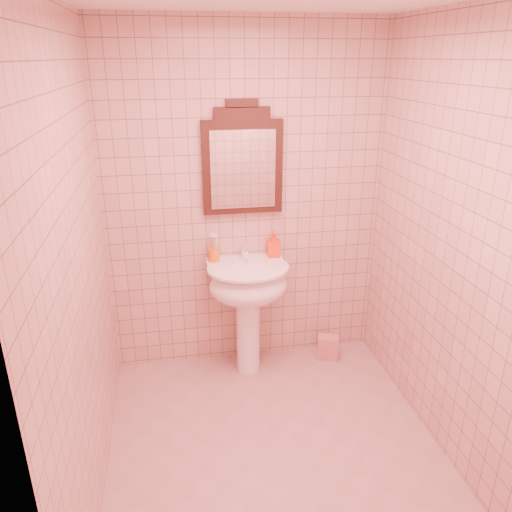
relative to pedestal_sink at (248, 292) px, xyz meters
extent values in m
plane|color=tan|center=(0.02, -0.87, -0.66)|extent=(2.20, 2.20, 0.00)
cube|color=#CBA38E|center=(0.02, 0.23, 0.59)|extent=(2.00, 0.02, 2.50)
cylinder|color=white|center=(0.00, 0.01, -0.31)|extent=(0.17, 0.17, 0.70)
ellipsoid|color=white|center=(0.00, -0.01, 0.06)|extent=(0.56, 0.46, 0.28)
cube|color=white|center=(0.00, 0.15, 0.17)|extent=(0.56, 0.15, 0.05)
cylinder|color=white|center=(0.00, -0.01, 0.19)|extent=(0.58, 0.58, 0.02)
cylinder|color=white|center=(0.00, 0.15, 0.25)|extent=(0.04, 0.04, 0.09)
cylinder|color=white|center=(0.00, 0.10, 0.28)|extent=(0.02, 0.10, 0.02)
cylinder|color=white|center=(0.00, 0.05, 0.26)|extent=(0.02, 0.02, 0.04)
cube|color=white|center=(0.00, 0.16, 0.30)|extent=(0.01, 0.07, 0.01)
cube|color=black|center=(0.00, 0.20, 0.86)|extent=(0.56, 0.05, 0.65)
cube|color=black|center=(0.00, 0.20, 1.23)|extent=(0.38, 0.05, 0.08)
cube|color=black|center=(0.00, 0.20, 1.29)|extent=(0.22, 0.05, 0.05)
cube|color=white|center=(0.00, 0.17, 0.85)|extent=(0.45, 0.01, 0.54)
cylinder|color=orange|center=(-0.23, 0.15, 0.25)|extent=(0.08, 0.08, 0.10)
cylinder|color=silver|center=(-0.21, 0.15, 0.29)|extent=(0.01, 0.01, 0.19)
cylinder|color=#338CD8|center=(-0.23, 0.16, 0.29)|extent=(0.01, 0.01, 0.19)
cylinder|color=#E5334C|center=(-0.24, 0.15, 0.29)|extent=(0.01, 0.01, 0.19)
cylinder|color=#3FBF59|center=(-0.23, 0.13, 0.29)|extent=(0.01, 0.01, 0.19)
imported|color=red|center=(0.22, 0.16, 0.30)|extent=(0.09, 0.09, 0.19)
cube|color=#CA767A|center=(0.65, 0.05, -0.57)|extent=(0.18, 0.15, 0.19)
camera|label=1|loc=(-0.52, -3.19, 1.58)|focal=35.00mm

